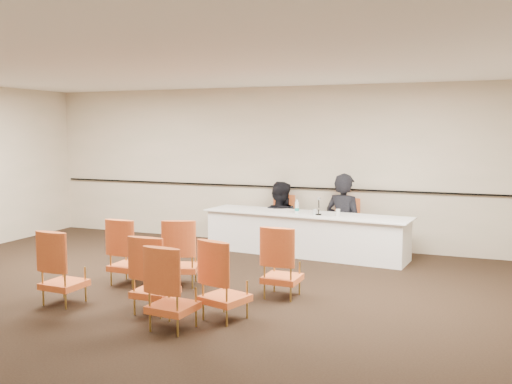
# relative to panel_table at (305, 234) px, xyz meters

# --- Properties ---
(floor) EXTENTS (10.00, 10.00, 0.00)m
(floor) POSITION_rel_panel_table_xyz_m (-0.75, -3.19, -0.37)
(floor) COLOR black
(floor) RESTS_ON ground
(ceiling) EXTENTS (10.00, 10.00, 0.00)m
(ceiling) POSITION_rel_panel_table_xyz_m (-0.75, -3.19, 2.63)
(ceiling) COLOR white
(ceiling) RESTS_ON ground
(wall_back) EXTENTS (10.00, 0.04, 3.00)m
(wall_back) POSITION_rel_panel_table_xyz_m (-0.75, 0.81, 1.13)
(wall_back) COLOR beige
(wall_back) RESTS_ON ground
(wall_rail) EXTENTS (9.80, 0.04, 0.03)m
(wall_rail) POSITION_rel_panel_table_xyz_m (-0.75, 0.77, 0.73)
(wall_rail) COLOR black
(wall_rail) RESTS_ON wall_back
(panel_table) EXTENTS (3.73, 1.20, 0.73)m
(panel_table) POSITION_rel_panel_table_xyz_m (0.00, 0.00, 0.00)
(panel_table) COLOR white
(panel_table) RESTS_ON ground
(panelist_main) EXTENTS (0.82, 0.66, 1.96)m
(panelist_main) POSITION_rel_panel_table_xyz_m (0.57, 0.50, 0.07)
(panelist_main) COLOR black
(panelist_main) RESTS_ON ground
(panelist_main_chair) EXTENTS (0.55, 0.55, 0.95)m
(panelist_main_chair) POSITION_rel_panel_table_xyz_m (0.57, 0.50, 0.11)
(panelist_main_chair) COLOR #C24222
(panelist_main_chair) RESTS_ON ground
(panelist_second) EXTENTS (0.86, 0.67, 1.74)m
(panelist_second) POSITION_rel_panel_table_xyz_m (-0.70, 0.62, -0.02)
(panelist_second) COLOR black
(panelist_second) RESTS_ON ground
(panelist_second_chair) EXTENTS (0.55, 0.55, 0.95)m
(panelist_second_chair) POSITION_rel_panel_table_xyz_m (-0.70, 0.62, 0.11)
(panelist_second_chair) COLOR #C24222
(panelist_second_chair) RESTS_ON ground
(papers) EXTENTS (0.36, 0.31, 0.00)m
(papers) POSITION_rel_panel_table_xyz_m (0.39, -0.13, 0.37)
(papers) COLOR white
(papers) RESTS_ON panel_table
(microphone) EXTENTS (0.15, 0.23, 0.30)m
(microphone) POSITION_rel_panel_table_xyz_m (0.27, -0.13, 0.52)
(microphone) COLOR black
(microphone) RESTS_ON panel_table
(water_bottle) EXTENTS (0.08, 0.08, 0.24)m
(water_bottle) POSITION_rel_panel_table_xyz_m (-0.14, -0.06, 0.49)
(water_bottle) COLOR teal
(water_bottle) RESTS_ON panel_table
(drinking_glass) EXTENTS (0.08, 0.08, 0.10)m
(drinking_glass) POSITION_rel_panel_table_xyz_m (0.20, -0.12, 0.42)
(drinking_glass) COLOR silver
(drinking_glass) RESTS_ON panel_table
(coffee_cup) EXTENTS (0.09, 0.09, 0.12)m
(coffee_cup) POSITION_rel_panel_table_xyz_m (0.60, -0.12, 0.43)
(coffee_cup) COLOR silver
(coffee_cup) RESTS_ON panel_table
(aud_chair_front_left) EXTENTS (0.51, 0.51, 0.95)m
(aud_chair_front_left) POSITION_rel_panel_table_xyz_m (-1.79, -2.75, 0.11)
(aud_chair_front_left) COLOR #C24222
(aud_chair_front_left) RESTS_ON ground
(aud_chair_front_mid) EXTENTS (0.64, 0.64, 0.95)m
(aud_chair_front_mid) POSITION_rel_panel_table_xyz_m (-1.07, -2.54, 0.11)
(aud_chair_front_mid) COLOR #C24222
(aud_chair_front_mid) RESTS_ON ground
(aud_chair_front_right) EXTENTS (0.51, 0.51, 0.95)m
(aud_chair_front_right) POSITION_rel_panel_table_xyz_m (0.45, -2.56, 0.11)
(aud_chair_front_right) COLOR #C24222
(aud_chair_front_right) RESTS_ON ground
(aud_chair_back_left) EXTENTS (0.52, 0.52, 0.95)m
(aud_chair_back_left) POSITION_rel_panel_table_xyz_m (-2.02, -3.84, 0.11)
(aud_chair_back_left) COLOR #C24222
(aud_chair_back_left) RESTS_ON ground
(aud_chair_back_mid) EXTENTS (0.50, 0.50, 0.95)m
(aud_chair_back_mid) POSITION_rel_panel_table_xyz_m (-0.77, -3.72, 0.11)
(aud_chair_back_mid) COLOR #C24222
(aud_chair_back_mid) RESTS_ON ground
(aud_chair_back_right) EXTENTS (0.62, 0.62, 0.95)m
(aud_chair_back_right) POSITION_rel_panel_table_xyz_m (0.12, -3.65, 0.11)
(aud_chair_back_right) COLOR #C24222
(aud_chair_back_right) RESTS_ON ground
(aud_chair_extra) EXTENTS (0.54, 0.54, 0.95)m
(aud_chair_extra) POSITION_rel_panel_table_xyz_m (-0.28, -4.16, 0.11)
(aud_chair_extra) COLOR #C24222
(aud_chair_extra) RESTS_ON ground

